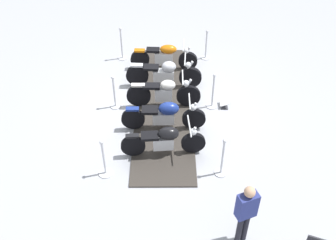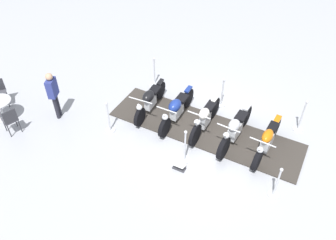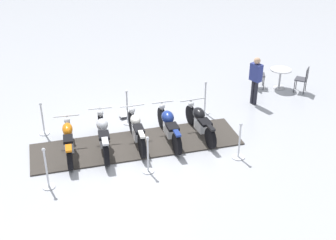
% 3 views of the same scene
% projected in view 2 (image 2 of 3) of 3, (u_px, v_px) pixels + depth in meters
% --- Properties ---
extents(ground_plane, '(80.00, 80.00, 0.00)m').
position_uv_depth(ground_plane, '(204.00, 130.00, 10.89)').
color(ground_plane, '#A8AAB2').
extents(display_platform, '(1.98, 6.13, 0.04)m').
position_uv_depth(display_platform, '(204.00, 129.00, 10.87)').
color(display_platform, '#38332D').
rests_on(display_platform, ground_plane).
extents(motorcycle_black, '(2.12, 0.79, 0.90)m').
position_uv_depth(motorcycle_black, '(150.00, 100.00, 11.19)').
color(motorcycle_black, black).
rests_on(motorcycle_black, display_platform).
extents(motorcycle_navy, '(2.26, 0.66, 0.92)m').
position_uv_depth(motorcycle_navy, '(176.00, 109.00, 10.86)').
color(motorcycle_navy, black).
rests_on(motorcycle_navy, display_platform).
extents(motorcycle_cream, '(2.11, 0.70, 1.00)m').
position_uv_depth(motorcycle_cream, '(205.00, 118.00, 10.53)').
color(motorcycle_cream, black).
rests_on(motorcycle_cream, display_platform).
extents(motorcycle_chrome, '(2.29, 0.68, 1.00)m').
position_uv_depth(motorcycle_chrome, '(235.00, 129.00, 10.21)').
color(motorcycle_chrome, black).
rests_on(motorcycle_chrome, display_platform).
extents(motorcycle_copper, '(2.14, 0.72, 0.89)m').
position_uv_depth(motorcycle_copper, '(267.00, 140.00, 9.88)').
color(motorcycle_copper, black).
rests_on(motorcycle_copper, display_platform).
extents(stanchion_left_front, '(0.36, 0.36, 1.09)m').
position_uv_depth(stanchion_left_front, '(154.00, 76.00, 12.48)').
color(stanchion_left_front, silver).
rests_on(stanchion_left_front, ground_plane).
extents(stanchion_right_front, '(0.32, 0.32, 1.13)m').
position_uv_depth(stanchion_right_front, '(109.00, 121.00, 10.61)').
color(stanchion_right_front, silver).
rests_on(stanchion_right_front, ground_plane).
extents(stanchion_right_mid, '(0.33, 0.33, 1.14)m').
position_uv_depth(stanchion_right_mid, '(185.00, 151.00, 9.72)').
color(stanchion_right_mid, silver).
rests_on(stanchion_right_mid, ground_plane).
extents(stanchion_right_rear, '(0.30, 0.30, 1.05)m').
position_uv_depth(stanchion_right_rear, '(276.00, 186.00, 8.83)').
color(stanchion_right_rear, silver).
rests_on(stanchion_right_rear, ground_plane).
extents(stanchion_left_rear, '(0.32, 0.32, 1.15)m').
position_uv_depth(stanchion_left_rear, '(301.00, 120.00, 10.65)').
color(stanchion_left_rear, silver).
rests_on(stanchion_left_rear, ground_plane).
extents(stanchion_left_mid, '(0.31, 0.31, 1.07)m').
position_uv_depth(stanchion_left_mid, '(222.00, 96.00, 11.56)').
color(stanchion_left_mid, silver).
rests_on(stanchion_left_mid, ground_plane).
extents(info_placard, '(0.28, 0.38, 0.21)m').
position_uv_depth(info_placard, '(179.00, 167.00, 9.69)').
color(info_placard, '#333338').
rests_on(info_placard, ground_plane).
extents(cafe_chair_near_table, '(0.53, 0.53, 0.94)m').
position_uv_depth(cafe_chair_near_table, '(10.00, 119.00, 10.43)').
color(cafe_chair_near_table, '#2D2D33').
rests_on(cafe_chair_near_table, ground_plane).
extents(bystander_person, '(0.45, 0.34, 1.67)m').
position_uv_depth(bystander_person, '(53.00, 92.00, 10.70)').
color(bystander_person, '#23232D').
rests_on(bystander_person, ground_plane).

